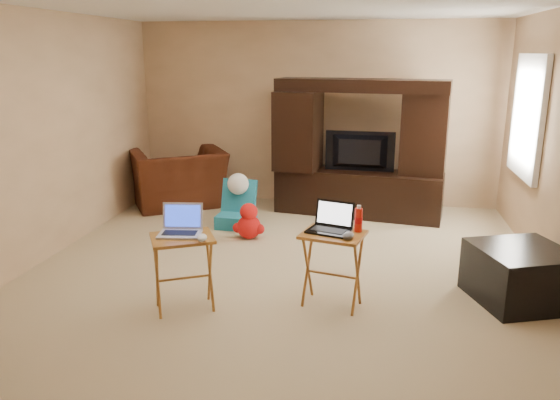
% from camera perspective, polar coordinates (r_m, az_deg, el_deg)
% --- Properties ---
extents(floor, '(5.50, 5.50, 0.00)m').
position_cam_1_polar(floor, '(5.35, 0.37, -7.74)').
color(floor, beige).
rests_on(floor, ground).
extents(ceiling, '(5.50, 5.50, 0.00)m').
position_cam_1_polar(ceiling, '(4.94, 0.43, 20.03)').
color(ceiling, silver).
rests_on(ceiling, ground).
extents(wall_back, '(5.00, 0.00, 5.00)m').
position_cam_1_polar(wall_back, '(7.69, 3.85, 8.94)').
color(wall_back, tan).
rests_on(wall_back, ground).
extents(wall_front, '(5.00, 0.00, 5.00)m').
position_cam_1_polar(wall_front, '(2.41, -10.61, -5.33)').
color(wall_front, tan).
rests_on(wall_front, ground).
extents(wall_left, '(0.00, 5.50, 5.50)m').
position_cam_1_polar(wall_left, '(5.94, -24.26, 5.79)').
color(wall_left, tan).
rests_on(wall_left, ground).
extents(window_pane, '(0.00, 1.20, 1.20)m').
position_cam_1_polar(window_pane, '(6.65, 24.62, 7.93)').
color(window_pane, white).
rests_on(window_pane, ground).
extents(window_frame, '(0.06, 1.14, 1.34)m').
position_cam_1_polar(window_frame, '(6.65, 24.46, 7.95)').
color(window_frame, white).
rests_on(window_frame, ground).
extents(entertainment_center, '(2.21, 0.87, 1.76)m').
position_cam_1_polar(entertainment_center, '(7.13, 8.30, 5.32)').
color(entertainment_center, black).
rests_on(entertainment_center, floor).
extents(television, '(0.90, 0.16, 0.51)m').
position_cam_1_polar(television, '(7.09, 8.28, 4.98)').
color(television, black).
rests_on(television, entertainment_center).
extents(recliner, '(1.59, 1.55, 0.79)m').
position_cam_1_polar(recliner, '(7.72, -10.61, 2.30)').
color(recliner, '#4A210F').
rests_on(recliner, floor).
extents(child_rocker, '(0.46, 0.52, 0.57)m').
position_cam_1_polar(child_rocker, '(6.69, -4.65, -0.44)').
color(child_rocker, teal).
rests_on(child_rocker, floor).
extents(plush_toy, '(0.38, 0.32, 0.43)m').
position_cam_1_polar(plush_toy, '(6.27, -3.27, -2.18)').
color(plush_toy, red).
rests_on(plush_toy, floor).
extents(push_toy, '(0.54, 0.42, 0.37)m').
position_cam_1_polar(push_toy, '(7.37, 12.81, -0.12)').
color(push_toy, blue).
rests_on(push_toy, floor).
extents(ottoman, '(0.95, 0.95, 0.48)m').
position_cam_1_polar(ottoman, '(5.15, 23.83, -7.17)').
color(ottoman, black).
rests_on(ottoman, floor).
extents(tray_table_left, '(0.62, 0.58, 0.64)m').
position_cam_1_polar(tray_table_left, '(4.61, -10.01, -7.55)').
color(tray_table_left, '#A76928').
rests_on(tray_table_left, floor).
extents(tray_table_right, '(0.58, 0.50, 0.65)m').
position_cam_1_polar(tray_table_right, '(4.62, 5.47, -7.26)').
color(tray_table_right, '#A96628').
rests_on(tray_table_right, floor).
extents(laptop_left, '(0.37, 0.32, 0.24)m').
position_cam_1_polar(laptop_left, '(4.49, -10.50, -2.18)').
color(laptop_left, '#B1B1B6').
rests_on(laptop_left, tray_table_left).
extents(laptop_right, '(0.40, 0.36, 0.24)m').
position_cam_1_polar(laptop_right, '(4.50, 5.12, -1.91)').
color(laptop_right, black).
rests_on(laptop_right, tray_table_right).
extents(mouse_left, '(0.12, 0.15, 0.05)m').
position_cam_1_polar(mouse_left, '(4.36, -8.17, -3.91)').
color(mouse_left, silver).
rests_on(mouse_left, tray_table_left).
extents(mouse_right, '(0.12, 0.15, 0.05)m').
position_cam_1_polar(mouse_right, '(4.38, 7.15, -3.71)').
color(mouse_right, '#434449').
rests_on(mouse_right, tray_table_right).
extents(water_bottle, '(0.06, 0.06, 0.20)m').
position_cam_1_polar(water_bottle, '(4.55, 8.20, -2.08)').
color(water_bottle, red).
rests_on(water_bottle, tray_table_right).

